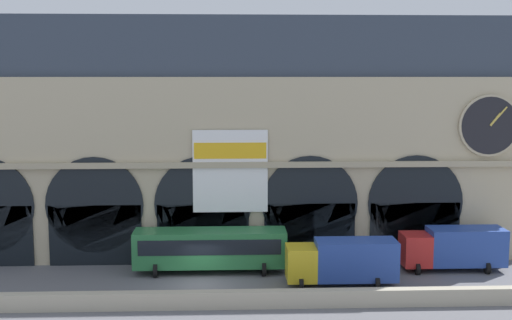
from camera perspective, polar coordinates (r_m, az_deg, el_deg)
ground_plane at (r=45.56m, az=-4.86°, el=-10.80°), size 200.00×200.00×0.00m
quay_parapet_wall at (r=41.00m, az=-5.16°, el=-12.10°), size 90.00×0.70×1.09m
station_building at (r=51.47m, az=-4.55°, el=1.65°), size 50.06×6.27×18.67m
bus_center at (r=47.75m, az=-4.03°, el=-7.70°), size 11.00×3.25×3.10m
box_truck_mideast at (r=45.21m, az=7.61°, el=-8.72°), size 7.50×2.91×3.12m
box_truck_east at (r=50.32m, az=16.92°, el=-7.31°), size 7.50×2.91×3.12m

